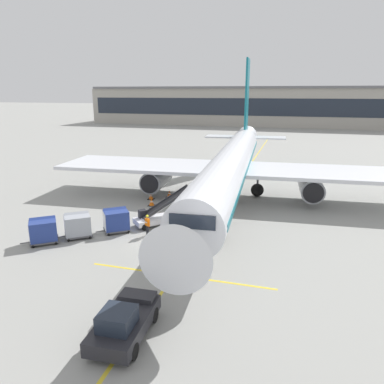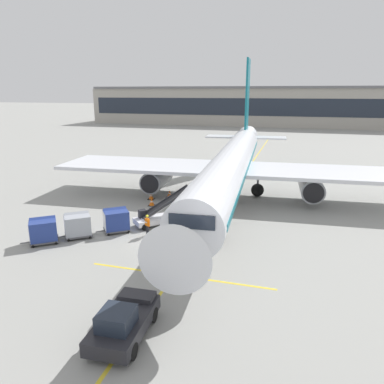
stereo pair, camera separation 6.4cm
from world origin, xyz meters
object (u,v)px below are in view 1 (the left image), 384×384
object	(u,v)px
pushback_tug	(124,322)
ground_crew_by_carts	(126,220)
parked_airplane	(232,164)
safety_cone_wingtip	(169,194)
baggage_cart_lead	(116,220)
safety_cone_nose_mark	(151,196)
belt_loader	(157,215)
baggage_cart_third	(43,230)
safety_cone_engine_keepout	(152,202)
baggage_cart_second	(78,225)
ground_crew_by_loader	(147,224)

from	to	relation	value
pushback_tug	ground_crew_by_carts	bearing A→B (deg)	115.71
parked_airplane	safety_cone_wingtip	xyz separation A→B (m)	(-6.41, -1.86, -3.25)
baggage_cart_lead	ground_crew_by_carts	bearing A→B (deg)	8.49
pushback_tug	safety_cone_nose_mark	distance (m)	22.69
belt_loader	baggage_cart_third	distance (m)	9.11
parked_airplane	baggage_cart_third	bearing A→B (deg)	-125.24
baggage_cart_third	safety_cone_engine_keepout	xyz separation A→B (m)	(4.32, 10.94, -0.63)
belt_loader	baggage_cart_lead	world-z (taller)	belt_loader
belt_loader	baggage_cart_third	world-z (taller)	belt_loader
safety_cone_engine_keepout	parked_airplane	bearing A→B (deg)	36.44
baggage_cart_lead	pushback_tug	bearing A→B (deg)	-61.10
baggage_cart_lead	safety_cone_wingtip	world-z (taller)	baggage_cart_lead
parked_airplane	baggage_cart_third	distance (m)	20.00
parked_airplane	baggage_cart_second	size ratio (longest dim) A/B	18.02
ground_crew_by_loader	ground_crew_by_carts	bearing A→B (deg)	172.33
ground_crew_by_loader	safety_cone_engine_keepout	size ratio (longest dim) A/B	2.32
ground_crew_by_loader	safety_cone_nose_mark	world-z (taller)	ground_crew_by_loader
baggage_cart_second	safety_cone_engine_keepout	world-z (taller)	baggage_cart_second
parked_airplane	belt_loader	xyz separation A→B (m)	(-4.60, -10.17, -2.75)
safety_cone_engine_keepout	baggage_cart_lead	bearing A→B (deg)	-90.94
parked_airplane	baggage_cart_third	xyz separation A→B (m)	(-11.44, -16.19, -2.63)
parked_airplane	ground_crew_by_carts	world-z (taller)	parked_airplane
ground_crew_by_carts	safety_cone_engine_keepout	world-z (taller)	ground_crew_by_carts
baggage_cart_third	pushback_tug	distance (m)	13.74
belt_loader	safety_cone_nose_mark	xyz separation A→B (m)	(-3.44, 6.99, -0.53)
ground_crew_by_loader	safety_cone_engine_keepout	world-z (taller)	ground_crew_by_loader
parked_airplane	safety_cone_nose_mark	bearing A→B (deg)	-158.39
safety_cone_engine_keepout	safety_cone_wingtip	world-z (taller)	safety_cone_wingtip
baggage_cart_second	safety_cone_nose_mark	distance (m)	11.40
baggage_cart_third	safety_cone_nose_mark	xyz separation A→B (m)	(3.40, 13.01, -0.65)
baggage_cart_second	pushback_tug	xyz separation A→B (m)	(9.01, -10.15, -0.17)
ground_crew_by_carts	ground_crew_by_loader	bearing A→B (deg)	-7.67
parked_airplane	ground_crew_by_loader	xyz separation A→B (m)	(-4.41, -12.72, -2.63)
parked_airplane	ground_crew_by_loader	size ratio (longest dim) A/B	27.33
pushback_tug	parked_airplane	bearing A→B (deg)	88.64
baggage_cart_third	baggage_cart_second	bearing A→B (deg)	43.25
safety_cone_nose_mark	ground_crew_by_loader	bearing A→B (deg)	-69.18
belt_loader	pushback_tug	bearing A→B (deg)	-74.46
baggage_cart_lead	ground_crew_by_loader	distance (m)	2.83
parked_airplane	safety_cone_engine_keepout	distance (m)	9.43
safety_cone_nose_mark	belt_loader	bearing A→B (deg)	-63.82
safety_cone_engine_keepout	safety_cone_nose_mark	size ratio (longest dim) A/B	1.05
safety_cone_wingtip	safety_cone_nose_mark	distance (m)	2.10
belt_loader	baggage_cart_third	size ratio (longest dim) A/B	1.75
baggage_cart_lead	safety_cone_engine_keepout	distance (m)	7.34
belt_loader	ground_crew_by_loader	world-z (taller)	belt_loader
baggage_cart_lead	baggage_cart_third	xyz separation A→B (m)	(-4.20, -3.63, 0.00)
ground_crew_by_carts	baggage_cart_second	bearing A→B (deg)	-147.44
baggage_cart_second	safety_cone_nose_mark	xyz separation A→B (m)	(1.56, 11.28, -0.65)
safety_cone_engine_keepout	safety_cone_nose_mark	distance (m)	2.27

